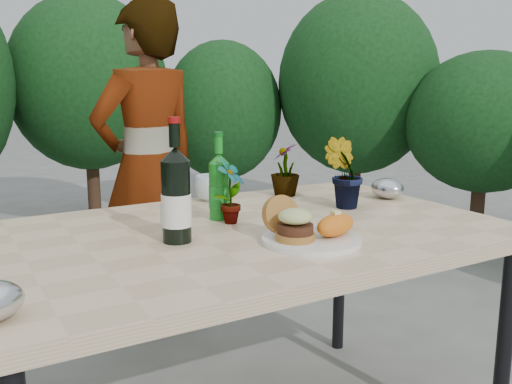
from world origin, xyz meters
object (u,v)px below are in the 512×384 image
dinner_plate (311,240)px  wine_bottle (176,197)px  person (148,170)px  patio_table (243,247)px

dinner_plate → wine_bottle: 0.40m
person → patio_table: bearing=71.5°
wine_bottle → person: size_ratio=0.22×
patio_table → wine_bottle: 0.29m
patio_table → dinner_plate: dinner_plate is taller
person → wine_bottle: bearing=60.1°
dinner_plate → wine_bottle: size_ratio=0.80×
dinner_plate → wine_bottle: bearing=148.6°
wine_bottle → person: 1.13m
dinner_plate → person: person is taller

